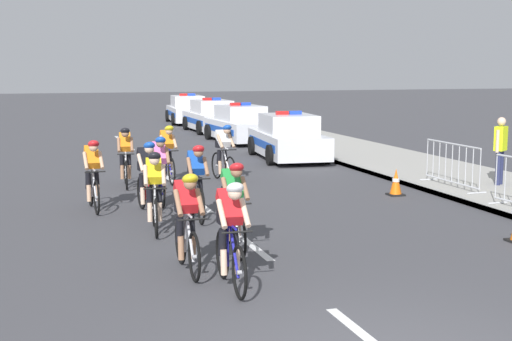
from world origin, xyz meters
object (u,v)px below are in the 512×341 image
police_car_second (240,125)px  crowd_barrier_rear (452,165)px  cyclist_fifth (197,181)px  cyclist_lead (231,233)px  cyclist_third (233,206)px  police_car_third (211,117)px  cyclist_eighth (160,169)px  cyclist_tenth (167,153)px  cyclist_fourth (154,190)px  spectator_closest (500,146)px  cyclist_second (187,221)px  police_car_nearest (288,139)px  cyclist_eleventh (224,152)px  traffic_cone_mid (396,182)px  cyclist_sixth (147,176)px  police_car_furthest (187,111)px  cyclist_seventh (93,174)px  cyclist_ninth (125,156)px

police_car_second → crowd_barrier_rear: police_car_second is taller
cyclist_fifth → police_car_second: police_car_second is taller
cyclist_lead → cyclist_fifth: size_ratio=1.00×
cyclist_third → police_car_third: police_car_third is taller
cyclist_eighth → cyclist_tenth: (0.70, 2.89, 0.00)m
cyclist_fourth → crowd_barrier_rear: cyclist_fourth is taller
cyclist_fourth → spectator_closest: (8.94, 2.20, 0.30)m
police_car_third → crowd_barrier_rear: (1.71, -17.66, -0.03)m
cyclist_second → police_car_second: bearing=71.7°
police_car_second → crowd_barrier_rear: size_ratio=1.93×
police_car_nearest → cyclist_eleventh: bearing=-129.4°
police_car_second → spectator_closest: size_ratio=2.68×
police_car_nearest → traffic_cone_mid: size_ratio=7.09×
cyclist_sixth → cyclist_tenth: 4.05m
cyclist_lead → traffic_cone_mid: cyclist_lead is taller
police_car_third → police_car_furthest: bearing=90.0°
cyclist_second → cyclist_seventh: (-0.93, 5.20, 0.00)m
cyclist_lead → cyclist_seventh: (-1.34, 6.15, 0.00)m
cyclist_ninth → police_car_third: size_ratio=0.39×
police_car_nearest → crowd_barrier_rear: size_ratio=1.95×
cyclist_lead → cyclist_eighth: (0.14, 6.50, 0.00)m
police_car_third → spectator_closest: (3.01, -17.73, 0.40)m
cyclist_lead → police_car_third: bearing=76.9°
cyclist_sixth → traffic_cone_mid: size_ratio=2.69×
cyclist_fourth → cyclist_seventh: same height
cyclist_fifth → cyclist_sixth: (-0.85, 0.91, 0.00)m
cyclist_lead → cyclist_seventh: size_ratio=1.00×
cyclist_fourth → cyclist_third: bearing=-62.0°
cyclist_eleventh → police_car_second: police_car_second is taller
cyclist_second → cyclist_third: size_ratio=1.00×
cyclist_lead → cyclist_tenth: 9.43m
police_car_third → police_car_nearest: bearing=-90.0°
cyclist_third → traffic_cone_mid: size_ratio=2.69×
cyclist_sixth → crowd_barrier_rear: cyclist_sixth is taller
cyclist_second → spectator_closest: 10.21m
cyclist_ninth → cyclist_eleventh: size_ratio=1.00×
cyclist_ninth → police_car_second: 11.37m
cyclist_tenth → police_car_furthest: size_ratio=0.38×
cyclist_eighth → cyclist_eleventh: size_ratio=1.00×
cyclist_fourth → cyclist_tenth: (1.27, 5.66, 0.00)m
police_car_nearest → police_car_second: (0.00, 5.77, 0.00)m
cyclist_eighth → cyclist_fourth: bearing=-101.6°
cyclist_eighth → police_car_second: 13.45m
cyclist_lead → police_car_furthest: bearing=79.3°
cyclist_tenth → cyclist_eleventh: (1.46, -0.21, 0.00)m
cyclist_third → cyclist_fifth: size_ratio=1.00×
police_car_third → crowd_barrier_rear: size_ratio=1.91×
cyclist_lead → cyclist_eighth: bearing=88.8°
police_car_nearest → traffic_cone_mid: (0.16, -7.16, -0.37)m
cyclist_lead → cyclist_ninth: (-0.29, 9.05, 0.00)m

